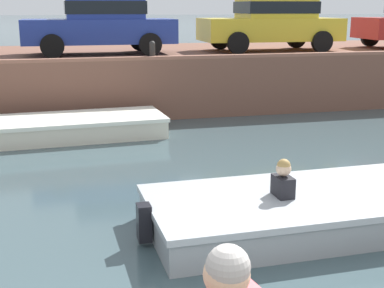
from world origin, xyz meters
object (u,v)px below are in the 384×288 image
(boat_moored_central_cream, at_px, (53,128))
(motorboat_passing, at_px, (376,202))
(car_left_inner_blue, at_px, (101,23))
(mooring_bollard_mid, at_px, (152,49))
(car_centre_yellow, at_px, (272,21))

(boat_moored_central_cream, height_order, motorboat_passing, motorboat_passing)
(car_left_inner_blue, bearing_deg, motorboat_passing, -72.95)
(boat_moored_central_cream, distance_m, motorboat_passing, 7.07)
(mooring_bollard_mid, bearing_deg, car_left_inner_blue, 121.56)
(motorboat_passing, bearing_deg, mooring_bollard_mid, 103.09)
(car_left_inner_blue, distance_m, car_centre_yellow, 4.95)
(motorboat_passing, bearing_deg, car_centre_yellow, 76.43)
(motorboat_passing, xyz_separation_m, car_left_inner_blue, (-2.77, 9.03, 2.13))
(boat_moored_central_cream, distance_m, car_centre_yellow, 7.46)
(car_left_inner_blue, distance_m, mooring_bollard_mid, 2.14)
(motorboat_passing, relative_size, car_centre_yellow, 1.69)
(motorboat_passing, height_order, mooring_bollard_mid, mooring_bollard_mid)
(motorboat_passing, relative_size, mooring_bollard_mid, 15.43)
(car_left_inner_blue, bearing_deg, boat_moored_central_cream, -112.78)
(car_centre_yellow, height_order, mooring_bollard_mid, car_centre_yellow)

